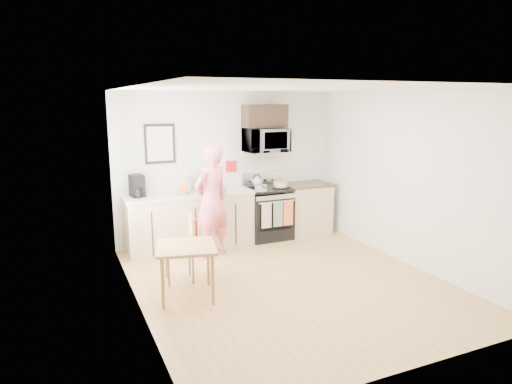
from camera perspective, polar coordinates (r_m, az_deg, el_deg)
name	(u,v)px	position (r m, az deg, el deg)	size (l,w,h in m)	color
floor	(288,282)	(6.40, 4.05, -11.15)	(4.60, 4.60, 0.00)	#AE7843
back_wall	(228,166)	(8.09, -3.50, 3.21)	(4.00, 0.04, 2.60)	silver
front_wall	(415,236)	(4.20, 19.28, -5.19)	(4.00, 0.04, 2.60)	silver
left_wall	(135,203)	(5.39, -14.87, -1.33)	(0.04, 4.60, 2.60)	silver
right_wall	(408,179)	(7.18, 18.45, 1.58)	(0.04, 4.60, 2.60)	silver
ceiling	(291,88)	(5.91, 4.41, 12.81)	(4.00, 4.60, 0.04)	white
window	(127,171)	(6.13, -15.88, 2.50)	(0.06, 1.40, 1.50)	white
cabinet_left	(190,222)	(7.74, -8.20, -3.70)	(2.10, 0.60, 0.90)	tan
countertop_left	(190,194)	(7.63, -8.30, -0.29)	(2.14, 0.64, 0.04)	beige
cabinet_right	(306,209)	(8.59, 6.25, -2.13)	(0.84, 0.60, 0.90)	tan
countertop_right	(306,184)	(8.50, 6.31, 0.95)	(0.88, 0.64, 0.04)	black
range	(268,214)	(8.21, 1.49, -2.80)	(0.76, 0.70, 1.16)	black
microwave	(266,140)	(8.08, 1.22, 6.50)	(0.76, 0.51, 0.42)	#AAABAF
upper_cabinet	(265,116)	(8.10, 1.10, 9.48)	(0.76, 0.35, 0.40)	black
wall_art	(160,144)	(7.68, -11.93, 5.92)	(0.50, 0.04, 0.65)	black
wall_trivet	(231,166)	(8.10, -3.13, 3.21)	(0.20, 0.02, 0.20)	red
person	(212,201)	(7.18, -5.58, -1.12)	(0.66, 0.43, 1.80)	#CC384C
dining_table	(186,252)	(5.80, -8.74, -7.38)	(0.75, 0.75, 0.68)	brown
chair	(188,239)	(6.32, -8.48, -5.87)	(0.47, 0.43, 0.91)	brown
knife_block	(205,183)	(7.91, -6.35, 1.07)	(0.09, 0.13, 0.20)	brown
utensil_crock	(198,183)	(7.78, -7.25, 1.09)	(0.11, 0.11, 0.33)	red
fruit_bowl	(183,191)	(7.62, -9.16, 0.15)	(0.25, 0.25, 0.11)	silver
milk_carton	(186,184)	(7.72, -8.69, 0.94)	(0.10, 0.10, 0.25)	tan
coffee_maker	(137,186)	(7.48, -14.64, 0.67)	(0.23, 0.31, 0.35)	black
bread_bag	(216,190)	(7.53, -4.97, 0.25)	(0.34, 0.16, 0.12)	tan
cake	(280,185)	(8.12, 3.07, 0.88)	(0.29, 0.29, 0.10)	black
kettle	(257,181)	(8.17, 0.14, 1.33)	(0.18, 0.18, 0.23)	silver
pot	(261,188)	(7.79, 0.64, 0.52)	(0.22, 0.37, 0.11)	#AAABAF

